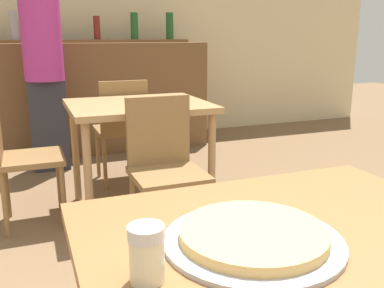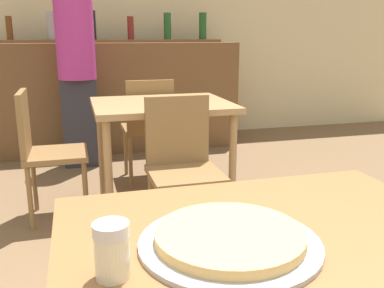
% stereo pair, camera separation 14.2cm
% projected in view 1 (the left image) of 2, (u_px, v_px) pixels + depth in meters
% --- Properties ---
extents(wall_back, '(8.00, 0.05, 2.80)m').
position_uv_depth(wall_back, '(72.00, 17.00, 4.75)').
color(wall_back, beige).
rests_on(wall_back, ground_plane).
extents(dining_table_near, '(1.00, 0.85, 0.75)m').
position_uv_depth(dining_table_near, '(301.00, 273.00, 1.00)').
color(dining_table_near, brown).
rests_on(dining_table_near, ground_plane).
extents(dining_table_far, '(0.93, 0.78, 0.76)m').
position_uv_depth(dining_table_far, '(139.00, 117.00, 2.92)').
color(dining_table_far, '#A87F51').
rests_on(dining_table_far, ground_plane).
extents(bar_counter, '(2.60, 0.56, 1.13)m').
position_uv_depth(bar_counter, '(83.00, 98.00, 4.50)').
color(bar_counter, brown).
rests_on(bar_counter, ground_plane).
extents(bar_back_shelf, '(2.39, 0.24, 0.33)m').
position_uv_depth(bar_back_shelf, '(80.00, 35.00, 4.48)').
color(bar_back_shelf, brown).
rests_on(bar_back_shelf, bar_counter).
extents(chair_far_side_front, '(0.40, 0.40, 0.87)m').
position_uv_depth(chair_far_side_front, '(164.00, 161.00, 2.45)').
color(chair_far_side_front, olive).
rests_on(chair_far_side_front, ground_plane).
extents(chair_far_side_back, '(0.40, 0.40, 0.87)m').
position_uv_depth(chair_far_side_back, '(122.00, 124.00, 3.47)').
color(chair_far_side_back, olive).
rests_on(chair_far_side_back, ground_plane).
extents(chair_far_side_left, '(0.40, 0.40, 0.87)m').
position_uv_depth(chair_far_side_left, '(17.00, 150.00, 2.68)').
color(chair_far_side_left, olive).
rests_on(chair_far_side_left, ground_plane).
extents(pizza_tray, '(0.41, 0.41, 0.04)m').
position_uv_depth(pizza_tray, '(253.00, 237.00, 0.95)').
color(pizza_tray, '#A3A3A8').
rests_on(pizza_tray, dining_table_near).
extents(cheese_shaker, '(0.07, 0.07, 0.11)m').
position_uv_depth(cheese_shaker, '(147.00, 253.00, 0.80)').
color(cheese_shaker, beige).
rests_on(cheese_shaker, dining_table_near).
extents(person_standing, '(0.34, 0.34, 1.71)m').
position_uv_depth(person_standing, '(44.00, 68.00, 3.75)').
color(person_standing, '#2D2D38').
rests_on(person_standing, ground_plane).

